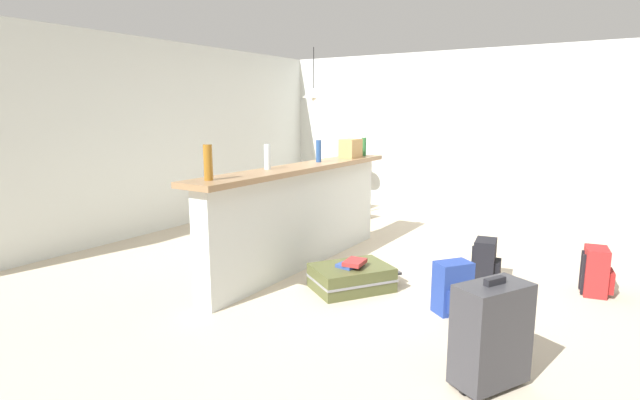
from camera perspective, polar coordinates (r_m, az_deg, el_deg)
ground_plane at (r=5.39m, az=5.94°, el=-7.24°), size 13.00×13.00×0.05m
wall_back at (r=7.05m, az=-16.77°, el=7.10°), size 6.60×0.10×2.50m
wall_right at (r=8.09m, az=14.00°, el=7.60°), size 0.10×6.00×2.50m
partition_half_wall at (r=5.05m, az=-2.24°, el=-2.22°), size 2.80×0.20×1.00m
bar_countertop at (r=4.97m, az=-2.29°, el=3.71°), size 2.96×0.40×0.05m
bottle_amber at (r=4.01m, az=-12.85°, el=4.27°), size 0.07×0.07×0.29m
bottle_clear at (r=4.66m, az=-6.12°, el=5.00°), size 0.06×0.06×0.24m
bottle_blue at (r=5.29m, az=-0.16°, el=5.70°), size 0.06×0.06×0.24m
bottle_green at (r=6.03m, az=5.11°, el=6.17°), size 0.06×0.06×0.22m
grocery_bag at (r=5.76m, az=3.57°, el=5.98°), size 0.26×0.18×0.22m
dining_table at (r=7.46m, az=-1.07°, el=3.04°), size 1.10×0.80×0.74m
dining_chair_near_partition at (r=7.13m, az=2.24°, el=1.62°), size 0.45×0.45×0.93m
pendant_lamp at (r=7.41m, az=-0.73°, el=12.32°), size 0.34×0.34×0.77m
suitcase_flat_olive at (r=4.52m, az=3.69°, el=-8.95°), size 0.87×0.80×0.22m
backpack_red at (r=5.00m, az=29.39°, el=-7.29°), size 0.31×0.28×0.42m
backpack_black at (r=4.88m, az=18.66°, el=-6.88°), size 0.30×0.28×0.42m
suitcase_upright_charcoal at (r=3.11m, az=19.23°, el=-14.42°), size 0.50×0.42×0.67m
backpack_blue at (r=4.12m, az=15.18°, el=-9.89°), size 0.34×0.33×0.42m
book_stack at (r=4.44m, az=3.77°, el=-7.33°), size 0.24×0.24×0.07m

